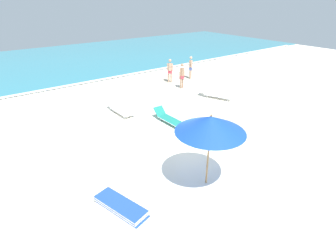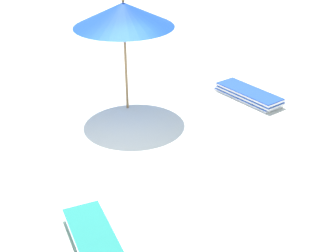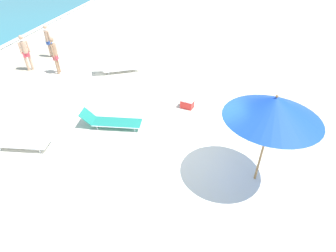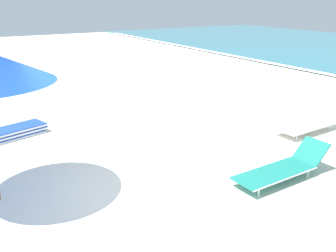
% 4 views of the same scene
% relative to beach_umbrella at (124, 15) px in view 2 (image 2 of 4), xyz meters
% --- Properties ---
extents(ground_plane, '(60.00, 60.00, 0.16)m').
position_rel_beach_umbrella_xyz_m(ground_plane, '(0.85, 1.99, -2.38)').
color(ground_plane, silver).
extents(beach_umbrella, '(2.30, 2.30, 2.64)m').
position_rel_beach_umbrella_xyz_m(beach_umbrella, '(0.00, 0.00, 0.00)').
color(beach_umbrella, '#9E7547').
rests_on(beach_umbrella, ground_plane).
extents(lounger_stack, '(1.10, 2.00, 0.24)m').
position_rel_beach_umbrella_xyz_m(lounger_stack, '(-3.03, 0.64, -2.18)').
color(lounger_stack, blue).
rests_on(lounger_stack, ground_plane).
extents(sun_lounger_beside_umbrella, '(0.69, 2.12, 0.58)m').
position_rel_beach_umbrella_xyz_m(sun_lounger_beside_umbrella, '(1.95, 4.74, -2.08)').
color(sun_lounger_beside_umbrella, '#1E8475').
rests_on(sun_lounger_beside_umbrella, ground_plane).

